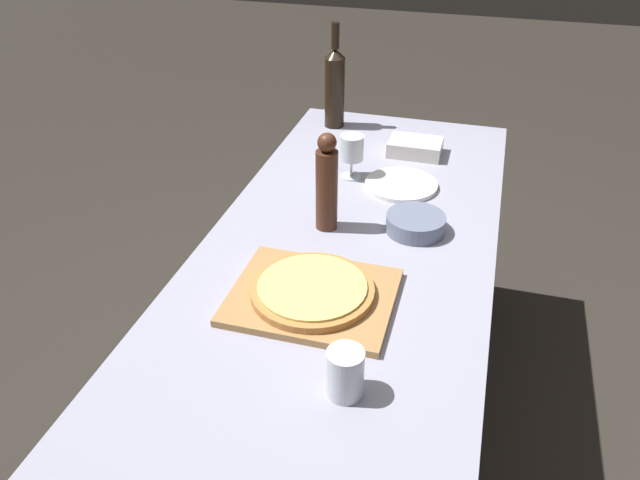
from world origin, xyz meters
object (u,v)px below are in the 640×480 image
(wine_bottle, at_px, (335,86))
(small_bowl, at_px, (416,223))
(wine_glass, at_px, (352,149))
(pizza, at_px, (312,289))
(pepper_mill, at_px, (327,184))

(wine_bottle, relative_size, small_bowl, 2.32)
(small_bowl, bearing_deg, wine_glass, 132.44)
(pizza, relative_size, small_bowl, 1.78)
(wine_bottle, height_order, pepper_mill, wine_bottle)
(wine_bottle, distance_m, wine_glass, 0.42)
(pizza, xyz_separation_m, wine_glass, (-0.06, 0.62, 0.06))
(pizza, distance_m, small_bowl, 0.40)
(pizza, relative_size, wine_glass, 2.06)
(small_bowl, bearing_deg, wine_bottle, 121.42)
(wine_glass, relative_size, small_bowl, 0.86)
(pizza, distance_m, wine_bottle, 1.04)
(pepper_mill, bearing_deg, pizza, -80.41)
(pizza, relative_size, wine_bottle, 0.77)
(pepper_mill, bearing_deg, wine_glass, 90.88)
(pizza, xyz_separation_m, wine_bottle, (-0.21, 1.01, 0.12))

